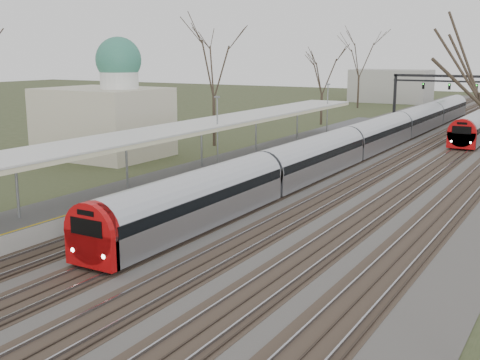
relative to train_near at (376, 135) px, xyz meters
The scene contains 7 objects.
track_bed 3.52m from the train_near, 30.84° to the left, with size 24.00×160.00×0.22m.
platform 17.18m from the train_near, 112.45° to the right, with size 3.50×69.00×1.00m, color #9E9B93.
canopy 21.53m from the train_near, 107.83° to the right, with size 4.10×50.00×3.11m.
dome_building 24.69m from the train_near, 141.38° to the right, with size 10.00×8.00×10.30m.
signal_gantry 31.95m from the train_near, 84.96° to the left, with size 21.00×0.59×6.08m.
tree_west_far 16.78m from the train_near, 159.75° to the right, with size 5.50×5.50×11.33m.
train_near is the anchor object (origin of this frame).
Camera 1 is at (14.64, -1.05, 8.92)m, focal length 45.00 mm.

